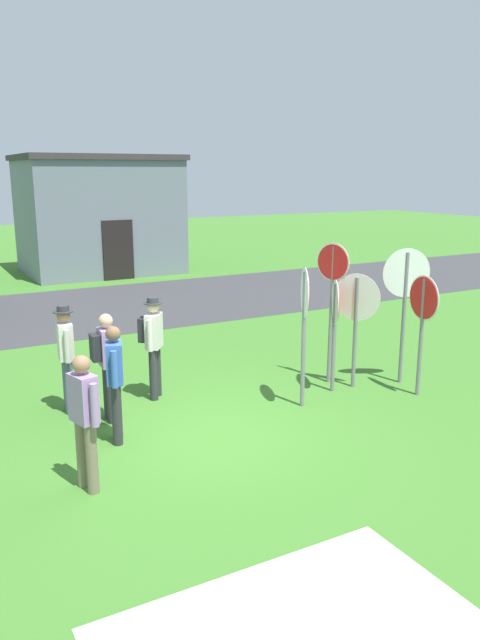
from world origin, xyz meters
TOP-DOWN VIEW (x-y plane):
  - ground_plane at (0.00, 0.00)m, footprint 80.00×80.00m
  - street_asphalt at (0.00, 9.35)m, footprint 60.00×6.40m
  - building_background at (3.11, 15.82)m, footprint 5.63×4.63m
  - stop_sign_nearest at (3.92, -0.17)m, footprint 0.12×0.76m
  - stop_sign_tallest at (3.22, 0.70)m, footprint 0.47×0.70m
  - stop_sign_leaning_left at (1.89, 0.36)m, footprint 0.36×0.73m
  - stop_sign_low_front at (3.00, 1.12)m, footprint 0.24×0.64m
  - stop_sign_leaning_right at (4.11, 0.47)m, footprint 0.82×0.32m
  - stop_sign_rear_left at (2.76, 0.70)m, footprint 0.39×0.67m
  - person_in_dark_shirt at (-1.19, 0.50)m, footprint 0.32×0.55m
  - person_in_blue at (-1.07, 1.30)m, footprint 0.37×0.57m
  - person_with_sunhat at (-1.93, -0.66)m, footprint 0.31×0.55m
  - person_in_teal at (-0.09, 1.90)m, footprint 0.47×0.48m
  - person_holding_notes at (-1.51, 1.96)m, footprint 0.31×0.57m

SIDE VIEW (x-z plane):
  - ground_plane at x=0.00m, z-range 0.00..0.00m
  - street_asphalt at x=0.00m, z-range 0.00..0.01m
  - person_in_dark_shirt at x=-1.19m, z-range 0.11..1.80m
  - person_with_sunhat at x=-1.93m, z-range 0.11..1.80m
  - person_in_blue at x=-1.07m, z-range 0.14..1.83m
  - person_holding_notes at x=-1.51m, z-range 0.12..1.85m
  - person_in_teal at x=-0.09m, z-range 0.14..1.88m
  - stop_sign_rear_left at x=2.76m, z-range 0.35..2.32m
  - stop_sign_tallest at x=3.22m, z-range 0.38..2.42m
  - stop_sign_nearest at x=3.92m, z-range 0.38..2.46m
  - stop_sign_leaning_left at x=1.89m, z-range 0.43..2.72m
  - stop_sign_low_front at x=3.00m, z-range 0.43..2.97m
  - stop_sign_leaning_right at x=4.11m, z-range 0.47..2.93m
  - building_background at x=3.11m, z-range 0.01..4.35m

